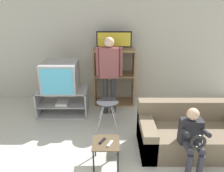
{
  "coord_description": "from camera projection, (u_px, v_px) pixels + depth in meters",
  "views": [
    {
      "loc": [
        0.2,
        -1.67,
        2.27
      ],
      "look_at": [
        0.18,
        1.83,
        0.9
      ],
      "focal_mm": 35.0,
      "sensor_mm": 36.0,
      "label": 1
    }
  ],
  "objects": [
    {
      "name": "tv_stand",
      "position": [
        64.0,
        102.0,
        4.63
      ],
      "size": [
        1.04,
        0.55,
        0.54
      ],
      "color": "#A8A8AD",
      "rests_on": "ground_plane"
    },
    {
      "name": "snack_table",
      "position": [
        107.0,
        145.0,
        3.15
      ],
      "size": [
        0.39,
        0.39,
        0.38
      ],
      "color": "brown",
      "rests_on": "ground_plane"
    },
    {
      "name": "television_flat",
      "position": [
        115.0,
        41.0,
        4.69
      ],
      "size": [
        0.76,
        0.2,
        0.38
      ],
      "color": "black",
      "rests_on": "media_shelf"
    },
    {
      "name": "remote_control_white",
      "position": [
        111.0,
        143.0,
        3.09
      ],
      "size": [
        0.09,
        0.15,
        0.02
      ],
      "primitive_type": "cube",
      "rotation": [
        0.0,
        0.0,
        -0.43
      ],
      "color": "silver",
      "rests_on": "snack_table"
    },
    {
      "name": "couch",
      "position": [
        191.0,
        134.0,
        3.52
      ],
      "size": [
        1.64,
        0.83,
        0.74
      ],
      "color": "#756651",
      "rests_on": "ground_plane"
    },
    {
      "name": "remote_control_black",
      "position": [
        103.0,
        141.0,
        3.15
      ],
      "size": [
        0.1,
        0.14,
        0.02
      ],
      "primitive_type": "cube",
      "rotation": [
        0.0,
        0.0,
        -0.5
      ],
      "color": "black",
      "rests_on": "snack_table"
    },
    {
      "name": "wall_back",
      "position": [
        104.0,
        46.0,
        5.04
      ],
      "size": [
        6.4,
        0.06,
        2.6
      ],
      "color": "beige",
      "rests_on": "ground_plane"
    },
    {
      "name": "person_seated_child",
      "position": [
        193.0,
        136.0,
        2.97
      ],
      "size": [
        0.33,
        0.43,
        0.93
      ],
      "color": "#2D2D38",
      "rests_on": "ground_plane"
    },
    {
      "name": "media_shelf",
      "position": [
        115.0,
        76.0,
        4.98
      ],
      "size": [
        0.91,
        0.47,
        1.29
      ],
      "color": "#9E7A51",
      "rests_on": "ground_plane"
    },
    {
      "name": "folding_stool",
      "position": [
        108.0,
        106.0,
        3.98
      ],
      "size": [
        0.45,
        0.46,
        0.58
      ],
      "color": "#B7B7BC",
      "rests_on": "ground_plane"
    },
    {
      "name": "person_standing_adult",
      "position": [
        110.0,
        69.0,
        4.39
      ],
      "size": [
        0.53,
        0.2,
        1.63
      ],
      "color": "#2D2D33",
      "rests_on": "ground_plane"
    },
    {
      "name": "television_main",
      "position": [
        61.0,
        77.0,
        4.41
      ],
      "size": [
        0.69,
        0.64,
        0.6
      ],
      "color": "#9E9EA3",
      "rests_on": "tv_stand"
    }
  ]
}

